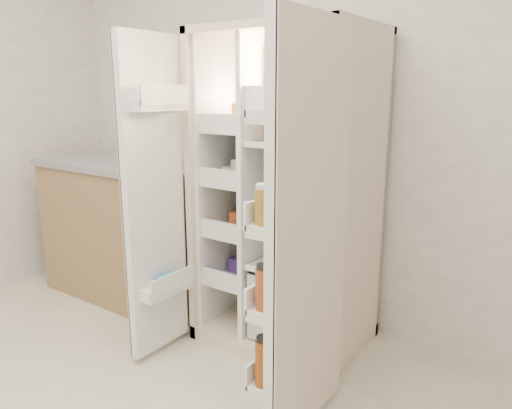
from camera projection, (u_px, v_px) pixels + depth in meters
The scene contains 5 objects.
wall_back at pixel (299, 110), 3.07m from camera, with size 4.00×0.02×2.70m, color white.
refrigerator at pixel (294, 218), 2.84m from camera, with size 0.92×0.70×1.80m.
freezer_door at pixel (154, 201), 2.61m from camera, with size 0.15×0.40×1.72m.
fridge_door at pixel (305, 242), 1.99m from camera, with size 0.17×0.58×1.72m.
kitchen_counter at pixel (136, 228), 3.51m from camera, with size 1.36×0.72×0.99m.
Camera 1 is at (1.58, -0.71, 1.48)m, focal length 34.00 mm.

